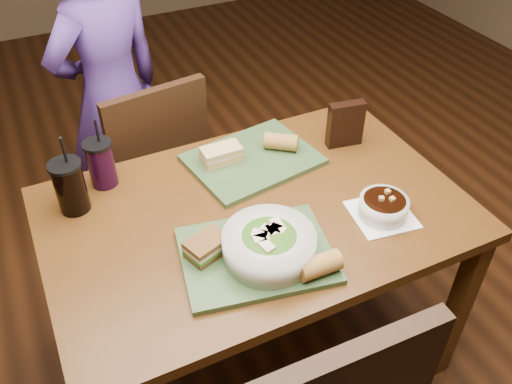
% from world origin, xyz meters
% --- Properties ---
extents(ground, '(6.00, 6.00, 0.00)m').
position_xyz_m(ground, '(0.00, 0.00, 0.00)').
color(ground, '#381C0B').
rests_on(ground, ground).
extents(dining_table, '(1.30, 0.85, 0.75)m').
position_xyz_m(dining_table, '(0.00, 0.00, 0.66)').
color(dining_table, '#4D2C0F').
rests_on(dining_table, ground).
extents(chair_far, '(0.45, 0.45, 0.93)m').
position_xyz_m(chair_far, '(-0.14, 0.65, 0.52)').
color(chair_far, black).
rests_on(chair_far, ground).
extents(diner, '(0.62, 0.52, 1.45)m').
position_xyz_m(diner, '(-0.22, 0.95, 0.72)').
color(diner, '#482B78').
rests_on(diner, ground).
extents(tray_near, '(0.47, 0.39, 0.02)m').
position_xyz_m(tray_near, '(-0.09, -0.19, 0.76)').
color(tray_near, '#344E29').
rests_on(tray_near, dining_table).
extents(tray_far, '(0.46, 0.38, 0.02)m').
position_xyz_m(tray_far, '(0.10, 0.23, 0.76)').
color(tray_far, '#344E29').
rests_on(tray_far, dining_table).
extents(salad_bowl, '(0.26, 0.26, 0.09)m').
position_xyz_m(salad_bowl, '(-0.06, -0.21, 0.81)').
color(salad_bowl, silver).
rests_on(salad_bowl, tray_near).
extents(soup_bowl, '(0.21, 0.21, 0.07)m').
position_xyz_m(soup_bowl, '(0.34, -0.19, 0.78)').
color(soup_bowl, white).
rests_on(soup_bowl, dining_table).
extents(sandwich_near, '(0.13, 0.11, 0.05)m').
position_xyz_m(sandwich_near, '(-0.21, -0.13, 0.80)').
color(sandwich_near, '#593819').
rests_on(sandwich_near, tray_near).
extents(sandwich_far, '(0.13, 0.07, 0.05)m').
position_xyz_m(sandwich_far, '(-0.01, 0.26, 0.79)').
color(sandwich_far, tan).
rests_on(sandwich_far, tray_far).
extents(baguette_near, '(0.12, 0.06, 0.06)m').
position_xyz_m(baguette_near, '(0.03, -0.32, 0.80)').
color(baguette_near, '#AD7533').
rests_on(baguette_near, tray_near).
extents(baguette_far, '(0.13, 0.12, 0.06)m').
position_xyz_m(baguette_far, '(0.21, 0.23, 0.80)').
color(baguette_far, '#AD7533').
rests_on(baguette_far, tray_far).
extents(cup_cola, '(0.10, 0.10, 0.27)m').
position_xyz_m(cup_cola, '(-0.51, 0.25, 0.84)').
color(cup_cola, black).
rests_on(cup_cola, dining_table).
extents(cup_berry, '(0.09, 0.09, 0.25)m').
position_xyz_m(cup_berry, '(-0.39, 0.33, 0.83)').
color(cup_berry, black).
rests_on(cup_berry, dining_table).
extents(chip_bag, '(0.13, 0.06, 0.17)m').
position_xyz_m(chip_bag, '(0.44, 0.19, 0.83)').
color(chip_bag, black).
rests_on(chip_bag, dining_table).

